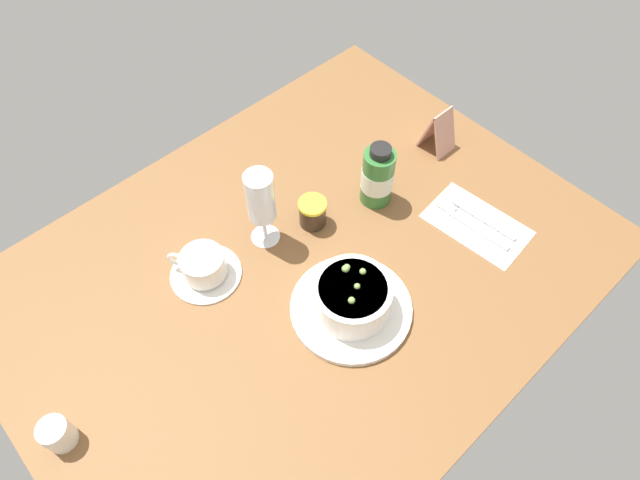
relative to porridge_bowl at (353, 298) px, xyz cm
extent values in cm
cube|color=brown|center=(-0.39, 12.47, -5.24)|extent=(110.00, 84.00, 3.00)
cylinder|color=white|center=(0.00, -0.01, -3.14)|extent=(21.75, 21.75, 1.20)
cylinder|color=white|center=(0.00, -0.01, 0.80)|extent=(13.73, 13.73, 6.67)
cylinder|color=beige|center=(0.00, -0.01, 3.33)|extent=(11.81, 11.81, 1.60)
sphere|color=#7EA250|center=(0.24, -0.37, 4.23)|extent=(1.07, 1.07, 1.07)
sphere|color=#7EA250|center=(1.23, 3.44, 4.23)|extent=(1.36, 1.36, 1.36)
sphere|color=#7EA250|center=(1.63, 3.50, 4.23)|extent=(1.19, 1.19, 1.19)
sphere|color=#7EA250|center=(-2.35, -1.66, 4.23)|extent=(1.23, 1.23, 1.23)
sphere|color=#7EA250|center=(3.02, 1.05, 4.23)|extent=(1.17, 1.17, 1.17)
cube|color=white|center=(31.43, -3.39, -3.59)|extent=(13.89, 20.92, 0.30)
cube|color=silver|center=(30.23, -4.39, -3.19)|extent=(2.61, 14.05, 0.50)
cube|color=silver|center=(30.23, 3.41, -3.19)|extent=(2.55, 3.80, 0.40)
cube|color=silver|center=(33.03, -4.39, -3.19)|extent=(2.31, 13.03, 0.50)
ellipsoid|color=silver|center=(33.03, 2.61, -3.14)|extent=(2.40, 4.00, 0.60)
cylinder|color=white|center=(-15.01, 23.65, -3.29)|extent=(13.28, 13.28, 0.90)
cylinder|color=white|center=(-15.01, 23.65, -0.40)|extent=(8.14, 8.14, 4.88)
cylinder|color=#422416|center=(-15.01, 23.65, 1.55)|extent=(6.92, 6.92, 1.00)
torus|color=white|center=(-17.98, 27.76, -0.15)|extent=(2.76, 3.39, 3.60)
cylinder|color=white|center=(-49.19, 14.11, -0.99)|extent=(4.63, 4.63, 5.49)
cone|color=white|center=(-51.03, 13.12, 1.09)|extent=(2.73, 2.49, 2.32)
cylinder|color=white|center=(-1.30, 22.85, -3.54)|extent=(5.67, 5.67, 0.40)
cylinder|color=white|center=(-1.30, 22.85, -0.09)|extent=(0.80, 0.80, 6.51)
cylinder|color=white|center=(-1.30, 22.85, 8.45)|extent=(5.34, 5.34, 10.56)
cylinder|color=beige|center=(-1.30, 22.85, 6.86)|extent=(4.38, 4.38, 6.33)
cylinder|color=#332519|center=(7.91, 19.27, -1.16)|extent=(5.31, 5.31, 5.15)
cylinder|color=yellow|center=(7.91, 19.27, 1.81)|extent=(5.57, 5.57, 0.80)
cylinder|color=#337233|center=(21.56, 15.22, 2.56)|extent=(6.33, 6.33, 12.60)
cylinder|color=silver|center=(21.56, 15.22, 2.31)|extent=(6.46, 6.46, 4.79)
cylinder|color=black|center=(21.56, 15.22, 9.73)|extent=(4.11, 4.11, 1.74)
cube|color=tan|center=(41.86, 17.82, 1.25)|extent=(5.76, 3.44, 10.09)
cube|color=tan|center=(41.86, 14.77, 1.25)|extent=(5.76, 3.44, 10.09)
camera|label=1|loc=(-37.10, -31.61, 85.65)|focal=31.60mm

